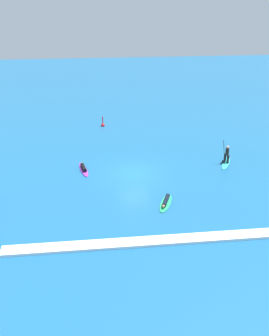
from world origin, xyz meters
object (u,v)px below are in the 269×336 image
surfer_on_teal_board (226,159)px  surfer_on_green_board (166,202)px  marker_buoy (103,125)px  surfer_on_purple_board (83,168)px

surfer_on_teal_board → surfer_on_green_board: size_ratio=1.07×
surfer_on_teal_board → marker_buoy: surfer_on_teal_board is taller
surfer_on_green_board → surfer_on_purple_board: bearing=-113.3°
surfer_on_green_board → marker_buoy: size_ratio=2.13×
surfer_on_purple_board → surfer_on_teal_board: bearing=-102.4°
surfer_on_teal_board → surfer_on_green_board: surfer_on_teal_board is taller
surfer_on_purple_board → surfer_on_green_board: (6.01, -6.21, -0.01)m
surfer_on_teal_board → surfer_on_purple_board: bearing=-62.7°
surfer_on_teal_board → surfer_on_green_board: bearing=-19.7°
surfer_on_teal_board → marker_buoy: (-10.65, 11.22, -0.27)m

